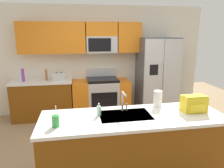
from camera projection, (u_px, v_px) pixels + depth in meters
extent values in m
plane|color=#997A56|center=(116.00, 153.00, 3.50)|extent=(9.00, 9.00, 0.00)
cube|color=silver|center=(100.00, 60.00, 5.24)|extent=(5.20, 0.10, 2.60)
cube|color=orange|center=(34.00, 38.00, 4.66)|extent=(0.70, 0.32, 0.70)
cube|color=orange|center=(68.00, 38.00, 4.79)|extent=(0.79, 0.32, 0.70)
cube|color=orange|center=(129.00, 37.00, 5.02)|extent=(0.55, 0.32, 0.70)
cube|color=#B7BABF|center=(101.00, 44.00, 4.95)|extent=(0.72, 0.32, 0.38)
cube|color=black|center=(100.00, 45.00, 4.79)|extent=(0.52, 0.01, 0.30)
cube|color=orange|center=(101.00, 29.00, 4.87)|extent=(0.72, 0.32, 0.32)
cube|color=brown|center=(43.00, 100.00, 4.89)|extent=(1.33, 0.60, 0.86)
cube|color=silver|center=(42.00, 81.00, 4.78)|extent=(1.36, 0.63, 0.04)
cube|color=#B7BABF|center=(103.00, 97.00, 5.12)|extent=(0.72, 0.60, 0.84)
cube|color=black|center=(105.00, 100.00, 4.83)|extent=(0.60, 0.01, 0.36)
cube|color=black|center=(103.00, 80.00, 5.02)|extent=(0.72, 0.60, 0.06)
cube|color=#B7BABF|center=(101.00, 72.00, 5.24)|extent=(0.72, 0.06, 0.20)
cube|color=orange|center=(81.00, 99.00, 5.03)|extent=(0.36, 0.60, 0.84)
cube|color=orange|center=(123.00, 96.00, 5.21)|extent=(0.28, 0.60, 0.84)
cube|color=#4C4F54|center=(156.00, 76.00, 5.18)|extent=(0.90, 0.70, 1.85)
cube|color=#B7BABF|center=(153.00, 79.00, 4.79)|extent=(0.44, 0.04, 1.81)
cube|color=#B7BABF|center=(172.00, 79.00, 4.86)|extent=(0.44, 0.04, 1.81)
cylinder|color=silver|center=(162.00, 75.00, 4.77)|extent=(0.02, 0.02, 0.60)
cylinder|color=silver|center=(164.00, 75.00, 4.78)|extent=(0.02, 0.02, 0.60)
cube|color=black|center=(154.00, 70.00, 4.71)|extent=(0.20, 0.00, 0.24)
cube|color=brown|center=(133.00, 148.00, 2.86)|extent=(2.39, 0.78, 0.86)
cube|color=silver|center=(133.00, 117.00, 2.76)|extent=(2.43, 0.82, 0.04)
cube|color=#B7BABF|center=(125.00, 116.00, 2.79)|extent=(0.68, 0.44, 0.03)
cube|color=#B7BABF|center=(59.00, 77.00, 4.77)|extent=(0.28, 0.16, 0.18)
cube|color=black|center=(57.00, 73.00, 4.74)|extent=(0.03, 0.11, 0.01)
cube|color=black|center=(61.00, 73.00, 4.76)|extent=(0.03, 0.11, 0.01)
cylinder|color=brown|center=(46.00, 75.00, 4.76)|extent=(0.05, 0.05, 0.25)
cylinder|color=purple|center=(23.00, 75.00, 4.66)|extent=(0.07, 0.07, 0.29)
cylinder|color=#B7BABF|center=(122.00, 101.00, 2.91)|extent=(0.03, 0.03, 0.28)
cylinder|color=#B7BABF|center=(124.00, 94.00, 2.78)|extent=(0.02, 0.20, 0.02)
cylinder|color=#B7BABF|center=(127.00, 107.00, 2.94)|extent=(0.02, 0.02, 0.10)
cylinder|color=green|center=(56.00, 121.00, 2.42)|extent=(0.08, 0.08, 0.14)
cylinder|color=white|center=(56.00, 111.00, 2.40)|extent=(0.01, 0.03, 0.14)
cylinder|color=#A5D8B2|center=(99.00, 111.00, 2.75)|extent=(0.06, 0.06, 0.13)
cylinder|color=white|center=(99.00, 105.00, 2.73)|extent=(0.02, 0.02, 0.04)
cylinder|color=white|center=(158.00, 99.00, 3.07)|extent=(0.12, 0.12, 0.24)
cube|color=yellow|center=(194.00, 104.00, 2.89)|extent=(0.32, 0.20, 0.22)
cube|color=gold|center=(195.00, 97.00, 2.85)|extent=(0.30, 0.14, 0.03)
cube|color=yellow|center=(198.00, 108.00, 2.80)|extent=(0.20, 0.03, 0.11)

